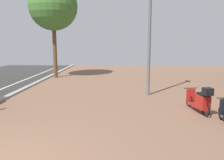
% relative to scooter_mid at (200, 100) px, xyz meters
% --- Properties ---
extents(scooter_mid, '(0.64, 1.69, 0.98)m').
position_rel_scooter_mid_xyz_m(scooter_mid, '(0.00, 0.00, 0.00)').
color(scooter_mid, black).
rests_on(scooter_mid, ground).
extents(lamp_post, '(0.20, 0.52, 6.54)m').
position_rel_scooter_mid_xyz_m(lamp_post, '(-1.52, 2.68, 3.16)').
color(lamp_post, slate).
rests_on(lamp_post, ground).
extents(street_tree, '(3.15, 3.15, 6.23)m').
position_rel_scooter_mid_xyz_m(street_tree, '(-7.23, 7.68, 4.20)').
color(street_tree, brown).
rests_on(street_tree, ground).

